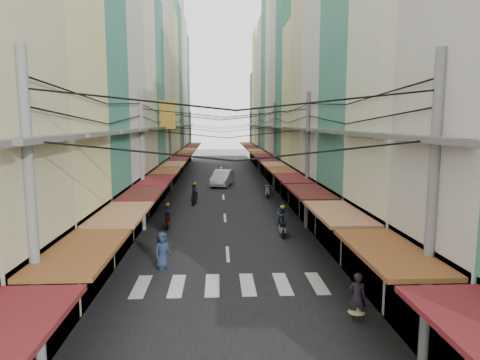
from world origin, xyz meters
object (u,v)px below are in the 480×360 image
object	(u,v)px
bicycle	(384,257)
market_umbrella	(373,206)
traffic_sign	(362,226)
white_car	(222,186)

from	to	relation	value
bicycle	market_umbrella	size ratio (longest dim) A/B	0.56
traffic_sign	white_car	bearing A→B (deg)	101.03
white_car	market_umbrella	size ratio (longest dim) A/B	2.12
white_car	bicycle	world-z (taller)	white_car
bicycle	traffic_sign	bearing A→B (deg)	133.38
market_umbrella	traffic_sign	bearing A→B (deg)	-115.73
bicycle	market_umbrella	distance (m)	2.47
white_car	traffic_sign	distance (m)	27.45
market_umbrella	traffic_sign	distance (m)	4.44
white_car	bicycle	size ratio (longest dim) A/B	3.78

